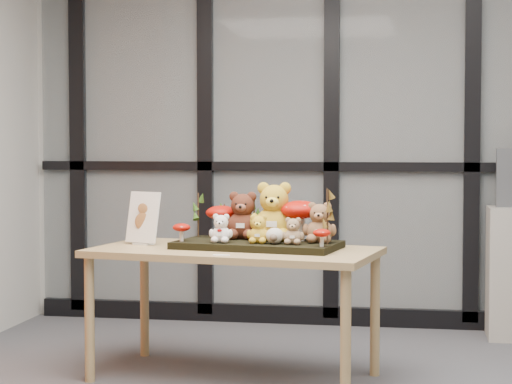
% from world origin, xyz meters
% --- Properties ---
extents(room_shell, '(5.00, 5.00, 5.00)m').
position_xyz_m(room_shell, '(0.00, 0.00, 1.68)').
color(room_shell, '#B1AFA7').
rests_on(room_shell, floor).
extents(glass_partition, '(4.90, 0.06, 2.78)m').
position_xyz_m(glass_partition, '(-0.00, 2.47, 1.42)').
color(glass_partition, '#2D383F').
rests_on(glass_partition, floor).
extents(display_table, '(1.53, 0.95, 0.67)m').
position_xyz_m(display_table, '(-0.81, 0.98, 0.60)').
color(display_table, '#A18757').
rests_on(display_table, floor).
extents(diorama_tray, '(0.88, 0.54, 0.04)m').
position_xyz_m(diorama_tray, '(-0.69, 1.01, 0.69)').
color(diorama_tray, black).
rests_on(diorama_tray, display_table).
extents(bear_pooh_yellow, '(0.29, 0.27, 0.33)m').
position_xyz_m(bear_pooh_yellow, '(-0.62, 1.09, 0.87)').
color(bear_pooh_yellow, gold).
rests_on(bear_pooh_yellow, diorama_tray).
extents(bear_brown_medium, '(0.24, 0.22, 0.27)m').
position_xyz_m(bear_brown_medium, '(-0.79, 1.13, 0.84)').
color(bear_brown_medium, '#4F2416').
rests_on(bear_brown_medium, diorama_tray).
extents(bear_tan_back, '(0.19, 0.18, 0.22)m').
position_xyz_m(bear_tan_back, '(-0.38, 1.01, 0.81)').
color(bear_tan_back, brown).
rests_on(bear_tan_back, diorama_tray).
extents(bear_small_yellow, '(0.14, 0.13, 0.16)m').
position_xyz_m(bear_small_yellow, '(-0.67, 0.93, 0.78)').
color(bear_small_yellow, gold).
rests_on(bear_small_yellow, diorama_tray).
extents(bear_white_bow, '(0.14, 0.13, 0.16)m').
position_xyz_m(bear_white_bow, '(-0.86, 0.93, 0.78)').
color(bear_white_bow, white).
rests_on(bear_white_bow, diorama_tray).
extents(bear_beige_small, '(0.13, 0.12, 0.15)m').
position_xyz_m(bear_beige_small, '(-0.50, 0.91, 0.78)').
color(bear_beige_small, '#967654').
rests_on(bear_beige_small, diorama_tray).
extents(plush_cream_hedgehog, '(0.08, 0.07, 0.09)m').
position_xyz_m(plush_cream_hedgehog, '(-0.59, 0.91, 0.75)').
color(plush_cream_hedgehog, beige).
rests_on(plush_cream_hedgehog, diorama_tray).
extents(mushroom_back_left, '(0.17, 0.17, 0.19)m').
position_xyz_m(mushroom_back_left, '(-0.92, 1.20, 0.80)').
color(mushroom_back_left, '#990D04').
rests_on(mushroom_back_left, diorama_tray).
extents(mushroom_back_right, '(0.21, 0.21, 0.23)m').
position_xyz_m(mushroom_back_right, '(-0.48, 1.08, 0.82)').
color(mushroom_back_right, '#990D04').
rests_on(mushroom_back_right, diorama_tray).
extents(mushroom_front_left, '(0.09, 0.09, 0.10)m').
position_xyz_m(mushroom_front_left, '(-1.08, 0.96, 0.75)').
color(mushroom_front_left, '#990D04').
rests_on(mushroom_front_left, diorama_tray).
extents(mushroom_front_right, '(0.09, 0.09, 0.10)m').
position_xyz_m(mushroom_front_right, '(-0.35, 0.83, 0.75)').
color(mushroom_front_right, '#990D04').
rests_on(mushroom_front_right, diorama_tray).
extents(sprig_green_far_left, '(0.05, 0.05, 0.23)m').
position_xyz_m(sprig_green_far_left, '(-1.04, 1.18, 0.82)').
color(sprig_green_far_left, '#15390C').
rests_on(sprig_green_far_left, diorama_tray).
extents(sprig_green_mid_left, '(0.05, 0.05, 0.18)m').
position_xyz_m(sprig_green_mid_left, '(-0.90, 1.20, 0.79)').
color(sprig_green_mid_left, '#15390C').
rests_on(sprig_green_mid_left, diorama_tray).
extents(sprig_dry_far_right, '(0.05, 0.05, 0.27)m').
position_xyz_m(sprig_dry_far_right, '(-0.34, 1.04, 0.84)').
color(sprig_dry_far_right, brown).
rests_on(sprig_dry_far_right, diorama_tray).
extents(sprig_dry_mid_right, '(0.05, 0.05, 0.21)m').
position_xyz_m(sprig_dry_mid_right, '(-0.33, 0.93, 0.81)').
color(sprig_dry_mid_right, brown).
rests_on(sprig_dry_mid_right, diorama_tray).
extents(sprig_green_centre, '(0.05, 0.05, 0.20)m').
position_xyz_m(sprig_green_centre, '(-0.74, 1.18, 0.80)').
color(sprig_green_centre, '#15390C').
rests_on(sprig_green_centre, diorama_tray).
extents(sign_holder, '(0.20, 0.13, 0.28)m').
position_xyz_m(sign_holder, '(-1.32, 1.08, 0.80)').
color(sign_holder, silver).
rests_on(sign_holder, display_table).
extents(label_card, '(0.08, 0.03, 0.00)m').
position_xyz_m(label_card, '(-0.81, 0.69, 0.67)').
color(label_card, white).
rests_on(label_card, display_table).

